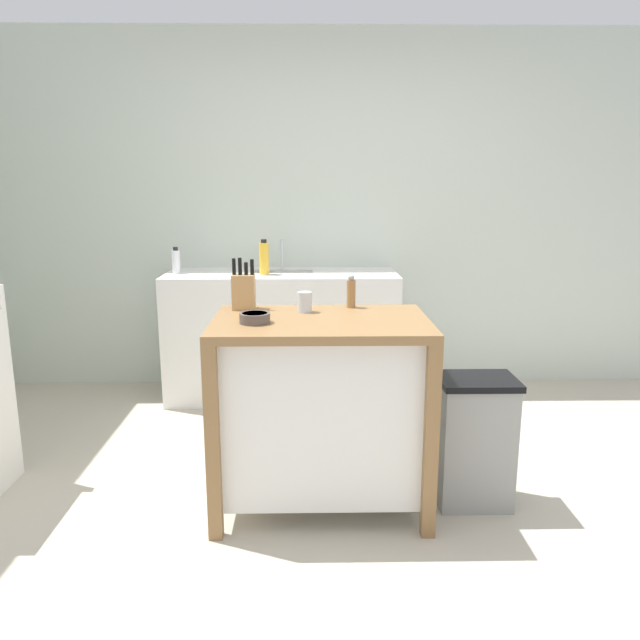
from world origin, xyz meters
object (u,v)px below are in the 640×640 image
pepper_grinder (351,292)px  drinking_cup (305,302)px  bowl_ceramic_wide (255,318)px  sink_faucet (282,255)px  kitchen_island (321,402)px  bottle_dish_soap (264,258)px  trash_bin (474,441)px  bottle_spray_cleaner (176,261)px  knife_block (244,291)px

pepper_grinder → drinking_cup: bearing=-155.0°
bowl_ceramic_wide → sink_faucet: bearing=88.5°
kitchen_island → bottle_dish_soap: bottle_dish_soap is taller
drinking_cup → trash_bin: 1.05m
bowl_ceramic_wide → bottle_spray_cleaner: 1.76m
drinking_cup → bottle_dish_soap: bottle_dish_soap is taller
bottle_dish_soap → bowl_ceramic_wide: bearing=-87.5°
drinking_cup → sink_faucet: (-0.17, 1.55, 0.05)m
sink_faucet → bottle_spray_cleaner: (-0.73, -0.17, -0.02)m
kitchen_island → trash_bin: (0.73, -0.01, -0.19)m
trash_bin → bottle_spray_cleaner: (-1.71, 1.55, 0.67)m
kitchen_island → bottle_spray_cleaner: bottle_spray_cleaner is taller
bowl_ceramic_wide → bottle_spray_cleaner: (-0.69, 1.62, 0.05)m
knife_block → trash_bin: (1.11, -0.25, -0.69)m
bowl_ceramic_wide → knife_block: bearing=104.3°
trash_bin → bottle_dish_soap: size_ratio=2.61×
knife_block → drinking_cup: size_ratio=2.58×
bottle_dish_soap → bottle_spray_cleaner: bearing=175.8°
knife_block → bowl_ceramic_wide: 0.33m
drinking_cup → pepper_grinder: pepper_grinder is taller
knife_block → bottle_dish_soap: size_ratio=1.05×
kitchen_island → drinking_cup: drinking_cup is taller
knife_block → drinking_cup: bearing=-14.8°
bowl_ceramic_wide → bottle_spray_cleaner: bearing=113.0°
knife_block → bottle_dish_soap: 1.26m
kitchen_island → pepper_grinder: (0.16, 0.26, 0.48)m
bottle_dish_soap → sink_faucet: bearing=61.2°
pepper_grinder → sink_faucet: sink_faucet is taller
sink_faucet → drinking_cup: bearing=-83.6°
bowl_ceramic_wide → pepper_grinder: size_ratio=0.83×
pepper_grinder → trash_bin: pepper_grinder is taller
knife_block → drinking_cup: 0.31m
trash_bin → pepper_grinder: bearing=154.4°
knife_block → sink_faucet: 1.47m
drinking_cup → pepper_grinder: (0.23, 0.11, 0.03)m
kitchen_island → pepper_grinder: pepper_grinder is taller
drinking_cup → trash_bin: bearing=-11.9°
knife_block → bowl_ceramic_wide: size_ratio=1.85×
kitchen_island → bottle_spray_cleaner: bearing=122.5°
sink_faucet → pepper_grinder: bearing=-74.4°
bottle_dish_soap → pepper_grinder: bearing=-67.1°
knife_block → sink_faucet: knife_block is taller
kitchen_island → sink_faucet: sink_faucet is taller
pepper_grinder → bottle_dish_soap: bottle_dish_soap is taller
kitchen_island → drinking_cup: bearing=115.6°
bottle_spray_cleaner → knife_block: bearing=-65.1°
knife_block → sink_faucet: (0.13, 1.47, 0.01)m
kitchen_island → drinking_cup: 0.48m
kitchen_island → bottle_dish_soap: 1.62m
knife_block → pepper_grinder: bearing=3.0°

